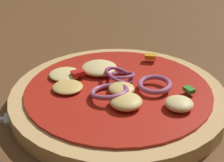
% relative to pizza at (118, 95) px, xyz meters
% --- Properties ---
extents(dining_table, '(1.32, 1.05, 0.03)m').
position_rel_pizza_xyz_m(dining_table, '(-0.04, 0.03, -0.03)').
color(dining_table, brown).
rests_on(dining_table, ground).
extents(pizza, '(0.25, 0.25, 0.04)m').
position_rel_pizza_xyz_m(pizza, '(0.00, 0.00, 0.00)').
color(pizza, tan).
rests_on(pizza, dining_table).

